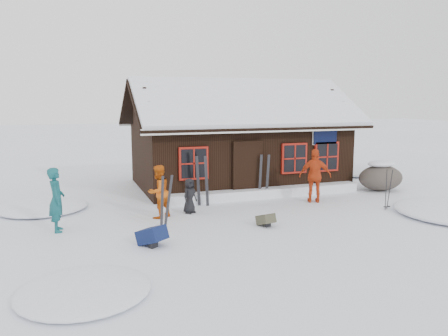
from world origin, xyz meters
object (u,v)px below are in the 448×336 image
Objects in this scene: skier_teal at (56,200)px; ski_pair_left at (165,203)px; skier_orange_left at (158,192)px; skier_orange_right at (315,176)px; skier_crouched at (190,196)px; backpack_olive at (266,221)px; ski_poles at (388,190)px; backpack_blue at (152,239)px; boulder at (381,177)px.

ski_pair_left is (2.80, -0.63, -0.16)m from skier_teal.
skier_orange_left is 1.06× the size of ski_pair_left.
skier_crouched is (-4.45, 0.03, -0.38)m from skier_orange_right.
skier_orange_left is at bearing 27.54° from skier_orange_right.
skier_teal is 1.09× the size of skier_orange_left.
skier_crouched reaches higher than backpack_olive.
skier_orange_left is 1.08m from ski_pair_left.
ski_poles is (6.15, -1.67, 0.08)m from skier_crouched.
backpack_blue is at bearing -172.57° from ski_poles.
boulder is 1.19× the size of ski_pair_left.
skier_orange_left is 7.32m from ski_poles.
skier_crouched reaches higher than backpack_blue.
ski_poles is at bearing -125.45° from boulder.
skier_crouched is 2.26× the size of backpack_olive.
skier_orange_left is 2.50× the size of backpack_blue.
skier_orange_right reaches higher than skier_orange_left.
skier_crouched is (3.85, 0.66, -0.32)m from skier_teal.
skier_orange_left reaches higher than ski_poles.
skier_orange_right is at bearing 135.95° from ski_poles.
boulder reaches higher than backpack_blue.
ski_poles is (10.00, -1.01, -0.24)m from skier_teal.
backpack_olive is (-2.84, -2.09, -0.79)m from skier_orange_right.
ski_pair_left reaches higher than backpack_blue.
ski_poles is (7.20, -0.38, -0.08)m from ski_pair_left.
skier_teal reaches higher than boulder.
skier_orange_right is at bearing 25.79° from backpack_olive.
skier_teal is at bearing 174.23° from ski_poles.
skier_orange_right reaches higher than ski_poles.
skier_teal is 1.15× the size of ski_pair_left.
skier_teal is 3.05m from backpack_blue.
skier_crouched is at bearing 25.20° from skier_orange_right.
skier_orange_right reaches higher than boulder.
ski_poles is at bearing -28.39° from backpack_blue.
backpack_olive is (5.46, -1.45, -0.73)m from skier_teal.
backpack_olive is (1.62, -2.12, -0.42)m from skier_crouched.
skier_crouched is 3.20m from backpack_blue.
boulder is at bearing -15.49° from backpack_blue.
skier_orange_right is 6.74m from backpack_blue.
skier_orange_right reaches higher than skier_crouched.
ski_pair_left is at bearing -163.18° from skier_crouched.
skier_teal is at bearing 155.62° from skier_crouched.
backpack_blue is (-7.84, -1.02, -0.45)m from ski_poles.
boulder is at bearing 14.71° from backpack_olive.
boulder is 9.28m from ski_pair_left.
skier_crouched is 1.67m from ski_pair_left.
ski_pair_left is at bearing 53.85° from skier_orange_left.
skier_orange_left is at bearing -82.05° from skier_teal.
ski_pair_left is 1.13× the size of ski_poles.
backpack_blue is at bearing -134.31° from skier_teal.
skier_teal is 0.97× the size of boulder.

